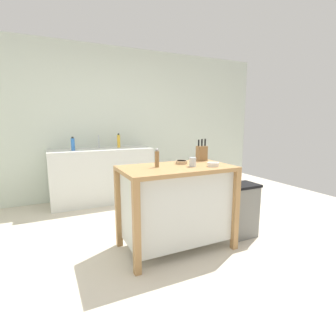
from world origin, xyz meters
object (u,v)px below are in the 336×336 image
Objects in this scene: kitchen_island at (176,203)px; bowl_ceramic_small at (181,162)px; bowl_stoneware_deep at (213,164)px; bottle_spray_cleaner at (73,144)px; trash_bin at (241,210)px; sink_faucet at (99,142)px; drinking_cup at (193,162)px; bottle_dish_soap at (119,141)px; knife_block at (202,153)px; pepper_grinder at (157,158)px.

bowl_ceramic_small reaches higher than kitchen_island.
bottle_spray_cleaner is (-1.14, 2.08, 0.08)m from bowl_stoneware_deep.
sink_faucet is (-1.18, 2.20, 0.69)m from trash_bin.
bottle_spray_cleaner is at bearing 118.68° from bowl_stoneware_deep.
bottle_spray_cleaner is at bearing 115.34° from drinking_cup.
bottle_dish_soap is at bearing 91.18° from kitchen_island.
bottle_dish_soap reaches higher than bottle_spray_cleaner.
knife_block reaches higher than bottle_spray_cleaner.
bottle_dish_soap reaches higher than sink_faucet.
bowl_ceramic_small is 0.53× the size of bottle_dish_soap.
kitchen_island is at bearing -80.18° from sink_faucet.
bottle_spray_cleaner is (-0.43, -0.20, -0.01)m from sink_faucet.
bottle_dish_soap is (0.15, 2.02, 0.03)m from pepper_grinder.
bottle_dish_soap reaches higher than pepper_grinder.
pepper_grinder is (-0.34, 0.13, 0.04)m from drinking_cup.
drinking_cup is 0.44× the size of bottle_spray_cleaner.
bowl_ceramic_small is 0.67× the size of pepper_grinder.
pepper_grinder is at bearing -85.28° from sink_faucet.
pepper_grinder is (-0.53, 0.21, 0.07)m from bowl_stoneware_deep.
drinking_cup is at bearing -20.19° from pepper_grinder.
trash_bin is 2.62× the size of bottle_dish_soap.
bowl_stoneware_deep is 0.94× the size of bowl_ceramic_small.
knife_block is 0.67m from pepper_grinder.
trash_bin is at bearing -5.65° from kitchen_island.
drinking_cup is at bearing -76.89° from sink_faucet.
pepper_grinder is (-0.20, 0.05, 0.48)m from kitchen_island.
knife_block is 0.40× the size of trash_bin.
sink_faucet is (-0.82, 1.89, 0.03)m from knife_block.
knife_block reaches higher than bottle_dish_soap.
bowl_stoneware_deep is 0.19× the size of trash_bin.
bowl_ceramic_small is at bearing -161.70° from knife_block.
pepper_grinder is 2.08m from sink_faucet.
bottle_spray_cleaner is (-0.95, 2.00, 0.06)m from drinking_cup.
sink_faucet reaches higher than trash_bin.
bottle_spray_cleaner reaches higher than drinking_cup.
drinking_cup reaches higher than bowl_ceramic_small.
bowl_ceramic_small is (-0.21, 0.28, -0.00)m from bowl_stoneware_deep.
kitchen_island is 0.47m from drinking_cup.
bottle_dish_soap is (-0.85, 2.14, 0.69)m from trash_bin.
bottle_dish_soap reaches higher than kitchen_island.
bowl_ceramic_small is at bearing -62.84° from bottle_spray_cleaner.
pepper_grinder is at bearing -164.49° from knife_block.
kitchen_island is at bearing -88.82° from bottle_dish_soap.
bowl_stoneware_deep is 0.54× the size of sink_faucet.
kitchen_island is at bearing -153.20° from knife_block.
bowl_stoneware_deep reaches higher than kitchen_island.
bowl_ceramic_small is 0.20m from drinking_cup.
knife_block is 2.73× the size of drinking_cup.
sink_faucet is at bearing 169.80° from bottle_dish_soap.
pepper_grinder reaches higher than bowl_stoneware_deep.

